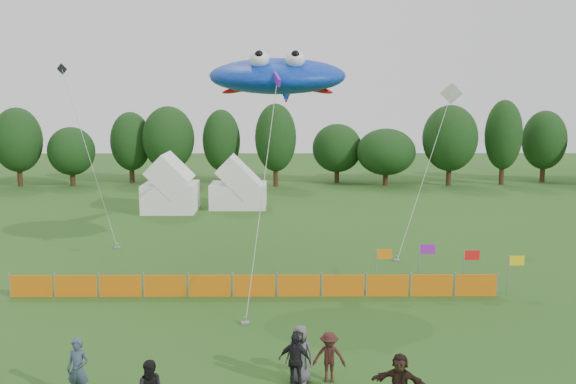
{
  "coord_description": "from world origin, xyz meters",
  "views": [
    {
      "loc": [
        -0.15,
        -18.96,
        9.01
      ],
      "look_at": [
        0.0,
        6.0,
        5.2
      ],
      "focal_mm": 40.0,
      "sensor_mm": 36.0,
      "label": 1
    }
  ],
  "objects_px": {
    "tent_left": "(171,188)",
    "spectator_c": "(329,357)",
    "tent_right": "(238,188)",
    "barrier_fence": "(254,286)",
    "stingray_kite": "(278,77)",
    "spectator_f": "(399,382)",
    "spectator_e": "(300,354)",
    "spectator_d": "(295,361)",
    "spectator_a": "(78,369)"
  },
  "relations": [
    {
      "from": "spectator_c",
      "to": "spectator_f",
      "type": "relative_size",
      "value": 0.95
    },
    {
      "from": "tent_left",
      "to": "spectator_e",
      "type": "bearing_deg",
      "value": -72.82
    },
    {
      "from": "spectator_c",
      "to": "spectator_d",
      "type": "bearing_deg",
      "value": -150.95
    },
    {
      "from": "spectator_c",
      "to": "spectator_d",
      "type": "height_order",
      "value": "spectator_d"
    },
    {
      "from": "tent_right",
      "to": "tent_left",
      "type": "bearing_deg",
      "value": -162.1
    },
    {
      "from": "spectator_e",
      "to": "spectator_f",
      "type": "height_order",
      "value": "spectator_e"
    },
    {
      "from": "spectator_d",
      "to": "stingray_kite",
      "type": "distance_m",
      "value": 16.29
    },
    {
      "from": "spectator_d",
      "to": "spectator_e",
      "type": "bearing_deg",
      "value": 84.69
    },
    {
      "from": "tent_left",
      "to": "barrier_fence",
      "type": "xyz_separation_m",
      "value": [
        7.46,
        -21.43,
        -1.32
      ]
    },
    {
      "from": "spectator_a",
      "to": "spectator_c",
      "type": "distance_m",
      "value": 7.62
    },
    {
      "from": "barrier_fence",
      "to": "spectator_d",
      "type": "bearing_deg",
      "value": -79.53
    },
    {
      "from": "tent_left",
      "to": "spectator_c",
      "type": "distance_m",
      "value": 31.78
    },
    {
      "from": "tent_right",
      "to": "spectator_f",
      "type": "relative_size",
      "value": 2.65
    },
    {
      "from": "tent_right",
      "to": "barrier_fence",
      "type": "xyz_separation_m",
      "value": [
        2.31,
        -23.09,
        -1.11
      ]
    },
    {
      "from": "spectator_f",
      "to": "stingray_kite",
      "type": "xyz_separation_m",
      "value": [
        -3.58,
        15.01,
        9.03
      ]
    },
    {
      "from": "spectator_a",
      "to": "spectator_c",
      "type": "height_order",
      "value": "spectator_a"
    },
    {
      "from": "tent_right",
      "to": "stingray_kite",
      "type": "height_order",
      "value": "stingray_kite"
    },
    {
      "from": "spectator_e",
      "to": "stingray_kite",
      "type": "bearing_deg",
      "value": 115.34
    },
    {
      "from": "barrier_fence",
      "to": "spectator_c",
      "type": "relative_size",
      "value": 13.5
    },
    {
      "from": "tent_left",
      "to": "tent_right",
      "type": "height_order",
      "value": "tent_left"
    },
    {
      "from": "barrier_fence",
      "to": "stingray_kite",
      "type": "height_order",
      "value": "stingray_kite"
    },
    {
      "from": "barrier_fence",
      "to": "stingray_kite",
      "type": "xyz_separation_m",
      "value": [
        1.08,
        4.46,
        9.38
      ]
    },
    {
      "from": "spectator_c",
      "to": "tent_left",
      "type": "bearing_deg",
      "value": 114.91
    },
    {
      "from": "barrier_fence",
      "to": "spectator_a",
      "type": "bearing_deg",
      "value": -115.72
    },
    {
      "from": "spectator_d",
      "to": "tent_left",
      "type": "bearing_deg",
      "value": 123.55
    },
    {
      "from": "spectator_a",
      "to": "spectator_c",
      "type": "relative_size",
      "value": 1.17
    },
    {
      "from": "tent_right",
      "to": "spectator_a",
      "type": "relative_size",
      "value": 2.37
    },
    {
      "from": "spectator_d",
      "to": "spectator_f",
      "type": "relative_size",
      "value": 1.04
    },
    {
      "from": "spectator_d",
      "to": "stingray_kite",
      "type": "height_order",
      "value": "stingray_kite"
    },
    {
      "from": "spectator_c",
      "to": "spectator_f",
      "type": "height_order",
      "value": "spectator_f"
    },
    {
      "from": "spectator_a",
      "to": "spectator_f",
      "type": "relative_size",
      "value": 1.12
    },
    {
      "from": "tent_right",
      "to": "spectator_c",
      "type": "relative_size",
      "value": 2.78
    },
    {
      "from": "tent_left",
      "to": "spectator_c",
      "type": "height_order",
      "value": "tent_left"
    },
    {
      "from": "barrier_fence",
      "to": "spectator_e",
      "type": "bearing_deg",
      "value": -77.98
    },
    {
      "from": "spectator_c",
      "to": "spectator_e",
      "type": "bearing_deg",
      "value": -170.88
    },
    {
      "from": "spectator_e",
      "to": "spectator_d",
      "type": "bearing_deg",
      "value": -90.18
    },
    {
      "from": "spectator_e",
      "to": "spectator_f",
      "type": "distance_m",
      "value": 3.36
    },
    {
      "from": "tent_right",
      "to": "spectator_d",
      "type": "xyz_separation_m",
      "value": [
        3.99,
        -32.2,
        -0.72
      ]
    },
    {
      "from": "barrier_fence",
      "to": "spectator_d",
      "type": "distance_m",
      "value": 9.27
    },
    {
      "from": "tent_left",
      "to": "spectator_a",
      "type": "xyz_separation_m",
      "value": [
        2.72,
        -31.27,
        -0.87
      ]
    },
    {
      "from": "spectator_c",
      "to": "tent_right",
      "type": "bearing_deg",
      "value": 105.21
    },
    {
      "from": "spectator_c",
      "to": "barrier_fence",
      "type": "bearing_deg",
      "value": 113.91
    },
    {
      "from": "tent_left",
      "to": "spectator_f",
      "type": "distance_m",
      "value": 34.2
    },
    {
      "from": "spectator_c",
      "to": "spectator_d",
      "type": "xyz_separation_m",
      "value": [
        -1.09,
        -0.46,
        0.07
      ]
    },
    {
      "from": "stingray_kite",
      "to": "barrier_fence",
      "type": "bearing_deg",
      "value": -103.64
    },
    {
      "from": "spectator_d",
      "to": "spectator_e",
      "type": "xyz_separation_m",
      "value": [
        0.17,
        0.41,
        0.05
      ]
    },
    {
      "from": "tent_left",
      "to": "spectator_a",
      "type": "distance_m",
      "value": 31.4
    },
    {
      "from": "tent_right",
      "to": "spectator_c",
      "type": "height_order",
      "value": "tent_right"
    },
    {
      "from": "tent_left",
      "to": "barrier_fence",
      "type": "distance_m",
      "value": 22.73
    },
    {
      "from": "spectator_a",
      "to": "tent_left",
      "type": "bearing_deg",
      "value": 106.39
    }
  ]
}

